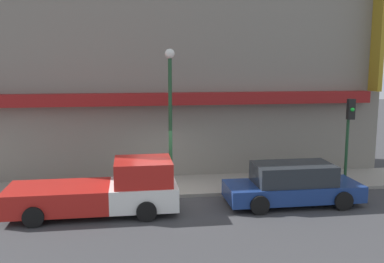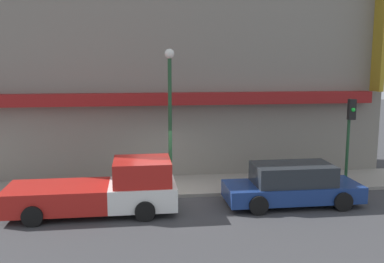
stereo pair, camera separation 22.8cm
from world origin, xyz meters
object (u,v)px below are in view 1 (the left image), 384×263
object	(u,v)px
fire_hydrant	(269,180)
traffic_light	(349,126)
parked_car	(293,185)
street_lamp	(170,104)
pickup_truck	(105,191)

from	to	relation	value
fire_hydrant	traffic_light	size ratio (longest dim) A/B	0.17
parked_car	fire_hydrant	bearing A→B (deg)	100.19
fire_hydrant	street_lamp	distance (m)	4.94
parked_car	street_lamp	bearing A→B (deg)	157.82
fire_hydrant	street_lamp	size ratio (longest dim) A/B	0.11
traffic_light	street_lamp	bearing A→B (deg)	179.41
pickup_truck	street_lamp	size ratio (longest dim) A/B	1.04
pickup_truck	traffic_light	size ratio (longest dim) A/B	1.60
pickup_truck	parked_car	bearing A→B (deg)	-1.51
street_lamp	traffic_light	distance (m)	7.13
pickup_truck	parked_car	distance (m)	6.55
pickup_truck	fire_hydrant	distance (m)	6.45
parked_car	traffic_light	size ratio (longest dim) A/B	1.38
parked_car	traffic_light	world-z (taller)	traffic_light
parked_car	fire_hydrant	size ratio (longest dim) A/B	8.12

